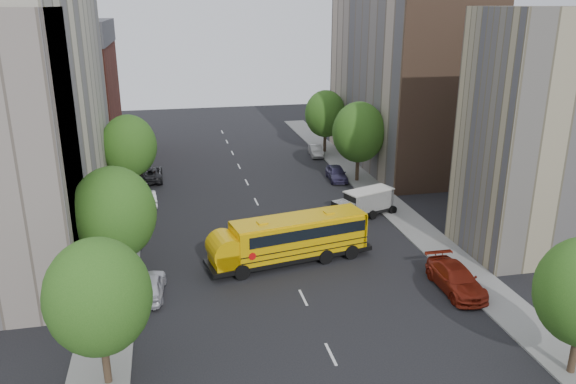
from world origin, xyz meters
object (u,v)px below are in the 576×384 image
object	(u,v)px
street_tree_2	(129,146)
street_tree_5	(325,114)
street_tree_1	(114,213)
parked_car_2	(150,173)
parked_car_5	(316,151)
street_tree_4	(359,132)
safari_truck	(364,203)
school_bus	(288,238)
parked_car_0	(150,286)
parked_car_4	(336,173)
street_tree_0	(98,297)
parked_car_1	(148,198)
parked_car_3	(456,279)

from	to	relation	value
street_tree_2	street_tree_5	size ratio (longest dim) A/B	1.03
street_tree_1	parked_car_2	bearing A→B (deg)	86.24
street_tree_1	parked_car_5	bearing A→B (deg)	54.31
street_tree_4	safari_truck	xyz separation A→B (m)	(-2.60, -9.46, -3.88)
street_tree_1	parked_car_5	world-z (taller)	street_tree_1
school_bus	parked_car_2	world-z (taller)	school_bus
street_tree_4	parked_car_0	distance (m)	28.60
street_tree_4	parked_car_5	bearing A→B (deg)	98.15
parked_car_4	parked_car_5	size ratio (longest dim) A/B	1.10
street_tree_1	street_tree_4	xyz separation A→B (m)	(22.00, 18.00, 0.12)
street_tree_0	parked_car_0	bearing A→B (deg)	77.37
street_tree_1	safari_truck	distance (m)	21.52
street_tree_4	street_tree_5	world-z (taller)	street_tree_4
street_tree_0	parked_car_1	world-z (taller)	street_tree_0
parked_car_0	parked_car_2	xyz separation A→B (m)	(-0.34, 24.61, -0.01)
street_tree_0	parked_car_3	distance (m)	21.53
school_bus	parked_car_1	bearing A→B (deg)	113.96
street_tree_4	safari_truck	bearing A→B (deg)	-105.39
street_tree_5	parked_car_1	distance (m)	25.62
parked_car_0	parked_car_4	xyz separation A→B (m)	(18.25, 20.63, -0.00)
school_bus	parked_car_0	world-z (taller)	school_bus
street_tree_4	street_tree_2	bearing A→B (deg)	180.00
street_tree_0	parked_car_0	xyz separation A→B (m)	(1.84, 8.19, -3.91)
street_tree_1	parked_car_4	xyz separation A→B (m)	(20.08, 18.83, -4.22)
street_tree_2	street_tree_4	bearing A→B (deg)	0.00
street_tree_0	parked_car_1	size ratio (longest dim) A/B	1.92
parked_car_0	parked_car_3	bearing A→B (deg)	174.99
street_tree_1	street_tree_4	bearing A→B (deg)	39.29
street_tree_5	school_bus	xyz separation A→B (m)	(-10.83, -28.88, -2.86)
street_tree_0	school_bus	size ratio (longest dim) A/B	0.62
street_tree_1	parked_car_3	world-z (taller)	street_tree_1
street_tree_1	street_tree_4	world-z (taller)	street_tree_4
street_tree_0	parked_car_5	bearing A→B (deg)	61.99
safari_truck	parked_car_3	distance (m)	13.65
street_tree_0	street_tree_5	xyz separation A→B (m)	(22.00, 40.00, 0.06)
safari_truck	parked_car_2	distance (m)	22.89
street_tree_1	parked_car_4	world-z (taller)	street_tree_1
street_tree_4	parked_car_4	size ratio (longest dim) A/B	1.88
street_tree_2	parked_car_0	world-z (taller)	street_tree_2
parked_car_3	parked_car_5	distance (m)	33.58
street_tree_2	parked_car_5	world-z (taller)	street_tree_2
street_tree_4	parked_car_3	bearing A→B (deg)	-93.48
street_tree_0	parked_car_0	world-z (taller)	street_tree_0
street_tree_2	street_tree_5	xyz separation A→B (m)	(22.00, 12.00, -0.12)
safari_truck	parked_car_5	xyz separation A→B (m)	(1.10, 19.98, -0.55)
street_tree_1	parked_car_3	size ratio (longest dim) A/B	1.46
street_tree_2	parked_car_3	distance (m)	31.18
street_tree_0	street_tree_2	world-z (taller)	street_tree_2
parked_car_4	safari_truck	bearing A→B (deg)	-89.05
street_tree_2	street_tree_4	size ratio (longest dim) A/B	0.95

